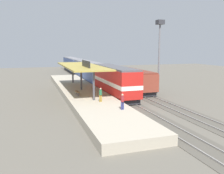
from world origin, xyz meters
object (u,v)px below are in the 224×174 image
(platform_bench, at_px, (77,92))
(light_mast, at_px, (160,41))
(passenger_carriage_rear, at_px, (73,65))
(person_walking, at_px, (101,94))
(passenger_carriage_front, at_px, (88,71))
(freight_car, at_px, (134,80))
(person_waiting, at_px, (122,101))
(locomotive, at_px, (114,81))

(platform_bench, xyz_separation_m, light_mast, (13.80, 2.20, 7.05))
(passenger_carriage_rear, bearing_deg, person_walking, -95.10)
(passenger_carriage_front, relative_size, light_mast, 1.71)
(freight_car, bearing_deg, passenger_carriage_front, 106.93)
(passenger_carriage_rear, bearing_deg, person_waiting, -93.33)
(platform_bench, distance_m, passenger_carriage_rear, 41.10)
(passenger_carriage_front, distance_m, person_walking, 25.32)
(freight_car, bearing_deg, locomotive, -147.92)
(person_walking, bearing_deg, locomotive, 59.68)
(platform_bench, bearing_deg, freight_car, 24.05)
(platform_bench, bearing_deg, person_walking, -69.54)
(platform_bench, relative_size, light_mast, 0.15)
(locomotive, bearing_deg, person_walking, -120.32)
(freight_car, bearing_deg, platform_bench, -155.95)
(person_waiting, height_order, person_walking, same)
(platform_bench, height_order, passenger_carriage_front, passenger_carriage_front)
(platform_bench, bearing_deg, light_mast, 9.04)
(light_mast, bearing_deg, locomotive, -177.44)
(freight_car, height_order, person_walking, freight_car)
(locomotive, height_order, passenger_carriage_front, locomotive)
(passenger_carriage_front, xyz_separation_m, passenger_carriage_rear, (0.00, 20.80, 0.00))
(locomotive, xyz_separation_m, light_mast, (7.80, 0.35, 5.99))
(passenger_carriage_rear, bearing_deg, freight_car, -82.70)
(platform_bench, distance_m, passenger_carriage_front, 20.76)
(passenger_carriage_rear, height_order, light_mast, light_mast)
(passenger_carriage_rear, relative_size, light_mast, 1.71)
(freight_car, distance_m, person_walking, 13.14)
(passenger_carriage_front, bearing_deg, locomotive, -90.00)
(passenger_carriage_rear, xyz_separation_m, person_waiting, (-2.92, -50.15, -0.46))
(passenger_carriage_rear, height_order, person_walking, passenger_carriage_rear)
(locomotive, xyz_separation_m, person_walking, (-4.08, -6.98, -0.56))
(freight_car, bearing_deg, person_walking, -131.35)
(locomotive, bearing_deg, person_waiting, -104.42)
(locomotive, distance_m, passenger_carriage_front, 18.00)
(locomotive, distance_m, passenger_carriage_rear, 38.80)
(freight_car, xyz_separation_m, person_waiting, (-7.52, -14.24, -0.12))
(passenger_carriage_front, bearing_deg, platform_bench, -106.82)
(person_walking, bearing_deg, passenger_carriage_rear, 84.90)
(locomotive, distance_m, person_waiting, 11.74)
(platform_bench, distance_m, person_waiting, 10.01)
(platform_bench, bearing_deg, passenger_carriage_rear, 81.60)
(passenger_carriage_rear, distance_m, person_waiting, 50.24)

